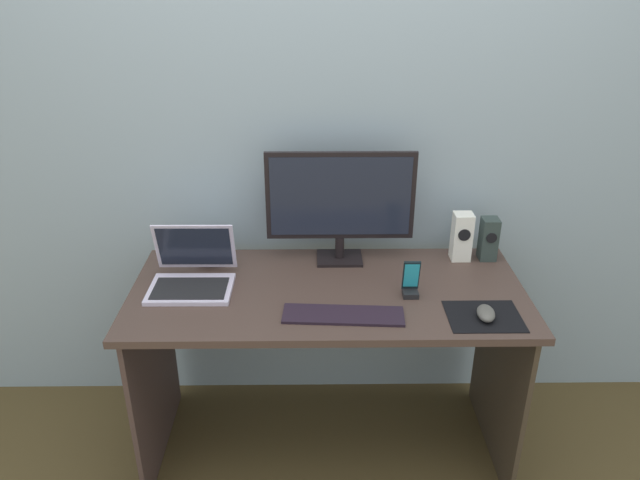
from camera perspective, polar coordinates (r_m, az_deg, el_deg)
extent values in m
plane|color=#4F3F22|center=(2.67, 0.64, -18.79)|extent=(8.00, 8.00, 0.00)
cube|color=#94A7B4|center=(2.40, 0.57, 10.63)|extent=(6.00, 0.04, 2.50)
cube|color=#48352E|center=(2.22, 0.73, -4.96)|extent=(1.44, 0.65, 0.03)
cube|color=#4A3732|center=(2.51, -15.45, -12.32)|extent=(0.02, 0.61, 0.73)
cube|color=#413427|center=(2.54, 16.62, -12.03)|extent=(0.02, 0.61, 0.73)
cube|color=black|center=(2.41, 1.86, -1.72)|extent=(0.18, 0.14, 0.01)
cylinder|color=black|center=(2.39, 1.87, -0.68)|extent=(0.04, 0.04, 0.09)
cube|color=black|center=(2.30, 1.95, 4.19)|extent=(0.57, 0.02, 0.35)
cube|color=#1E2333|center=(2.29, 1.96, 4.10)|extent=(0.54, 0.00, 0.31)
cube|color=#2F3C39|center=(2.48, 15.70, 0.10)|extent=(0.07, 0.07, 0.17)
cylinder|color=black|center=(2.44, 15.97, 0.18)|extent=(0.04, 0.00, 0.04)
cube|color=white|center=(2.44, 13.29, 0.32)|extent=(0.08, 0.07, 0.20)
cylinder|color=black|center=(2.40, 13.54, 0.45)|extent=(0.05, 0.00, 0.05)
cube|color=silver|center=(2.24, -12.16, -4.57)|extent=(0.30, 0.21, 0.02)
cube|color=black|center=(2.23, -12.23, -4.50)|extent=(0.27, 0.16, 0.00)
cube|color=silver|center=(2.31, -11.79, -0.61)|extent=(0.30, 0.06, 0.20)
cube|color=#1E2333|center=(2.30, -11.81, -0.64)|extent=(0.27, 0.05, 0.17)
sphere|color=silver|center=(2.41, -10.38, -0.52)|extent=(0.14, 0.14, 0.14)
cube|color=black|center=(2.05, 2.22, -7.12)|extent=(0.42, 0.14, 0.01)
cube|color=black|center=(2.12, 15.28, -6.99)|extent=(0.25, 0.20, 0.00)
ellipsoid|color=#54514C|center=(2.11, 15.46, -6.71)|extent=(0.07, 0.11, 0.04)
cube|color=black|center=(2.19, 8.56, -5.03)|extent=(0.06, 0.05, 0.02)
cube|color=black|center=(2.16, 8.64, -3.31)|extent=(0.06, 0.03, 0.12)
cube|color=#26A5BF|center=(2.16, 8.66, -3.36)|extent=(0.05, 0.02, 0.10)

